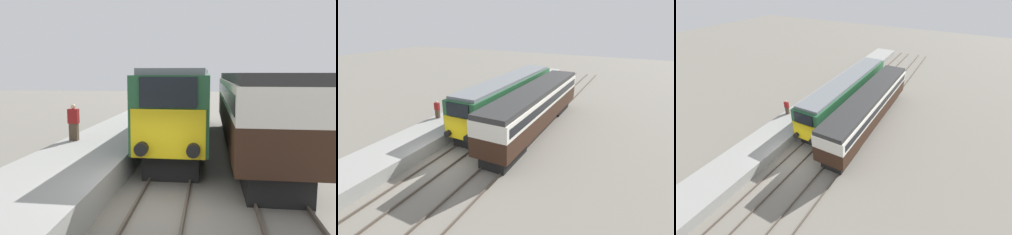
{
  "view_description": "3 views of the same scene",
  "coord_description": "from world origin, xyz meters",
  "views": [
    {
      "loc": [
        1.36,
        -8.38,
        3.81
      ],
      "look_at": [
        0.0,
        2.15,
        2.37
      ],
      "focal_mm": 35.0,
      "sensor_mm": 36.0,
      "label": 1
    },
    {
      "loc": [
        10.86,
        -11.54,
        9.15
      ],
      "look_at": [
        1.7,
        6.15,
        1.6
      ],
      "focal_mm": 28.0,
      "sensor_mm": 36.0,
      "label": 2
    },
    {
      "loc": [
        10.5,
        -10.13,
        13.47
      ],
      "look_at": [
        1.7,
        6.15,
        1.6
      ],
      "focal_mm": 24.0,
      "sensor_mm": 36.0,
      "label": 3
    }
  ],
  "objects": [
    {
      "name": "platform_left",
      "position": [
        -3.3,
        8.0,
        0.45
      ],
      "size": [
        3.5,
        50.0,
        0.91
      ],
      "color": "gray",
      "rests_on": "ground_plane"
    },
    {
      "name": "ground_plane",
      "position": [
        0.0,
        0.0,
        0.0
      ],
      "size": [
        120.0,
        120.0,
        0.0
      ],
      "primitive_type": "plane",
      "color": "slate"
    },
    {
      "name": "rails_near_track",
      "position": [
        0.0,
        5.0,
        0.07
      ],
      "size": [
        1.51,
        60.0,
        0.14
      ],
      "color": "#4C4238",
      "rests_on": "ground_plane"
    },
    {
      "name": "rails_far_track",
      "position": [
        3.4,
        5.0,
        0.07
      ],
      "size": [
        1.5,
        60.0,
        0.14
      ],
      "color": "#4C4238",
      "rests_on": "ground_plane"
    },
    {
      "name": "locomotive",
      "position": [
        0.0,
        9.97,
        2.24
      ],
      "size": [
        2.7,
        16.16,
        3.98
      ],
      "color": "black",
      "rests_on": "ground_plane"
    },
    {
      "name": "person_on_platform",
      "position": [
        -4.47,
        4.94,
        1.69
      ],
      "size": [
        0.44,
        0.26,
        1.58
      ],
      "color": "#473828",
      "rests_on": "platform_left"
    },
    {
      "name": "passenger_carriage",
      "position": [
        3.4,
        8.36,
        2.31
      ],
      "size": [
        2.75,
        16.01,
        3.82
      ],
      "color": "black",
      "rests_on": "ground_plane"
    }
  ]
}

